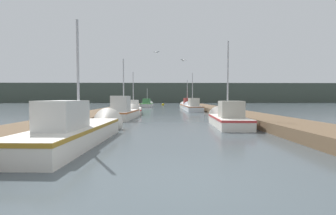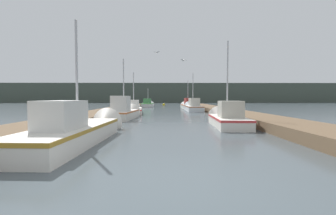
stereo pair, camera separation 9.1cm
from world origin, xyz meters
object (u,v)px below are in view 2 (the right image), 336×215
object	(u,v)px
mooring_piling_1	(232,111)
mooring_piling_2	(190,103)
fishing_boat_5	(188,105)
fishing_boat_4	(193,107)
seagull_1	(157,52)
channel_buoy	(164,105)
mooring_piling_0	(117,109)
fishing_boat_6	(148,104)
fishing_boat_2	(125,112)
fishing_boat_0	(81,129)
seagull_lead	(184,60)
fishing_boat_1	(226,118)
fishing_boat_3	(134,109)

from	to	relation	value
mooring_piling_1	mooring_piling_2	size ratio (longest dim) A/B	1.08
fishing_boat_5	mooring_piling_2	size ratio (longest dim) A/B	4.27
fishing_boat_4	seagull_1	bearing A→B (deg)	-123.98
mooring_piling_1	channel_buoy	xyz separation A→B (m)	(-4.55, 29.15, -0.49)
mooring_piling_0	fishing_boat_6	bearing A→B (deg)	86.62
fishing_boat_2	fishing_boat_6	world-z (taller)	fishing_boat_2
fishing_boat_6	channel_buoy	distance (m)	8.05
fishing_boat_0	seagull_lead	xyz separation A→B (m)	(4.27, 9.43, 3.90)
fishing_boat_5	mooring_piling_2	world-z (taller)	fishing_boat_5
mooring_piling_1	channel_buoy	bearing A→B (deg)	98.88
mooring_piling_0	seagull_1	distance (m)	6.11
fishing_boat_1	seagull_1	size ratio (longest dim) A/B	9.18
fishing_boat_6	seagull_1	xyz separation A→B (m)	(2.00, -15.75, 5.00)
fishing_boat_1	mooring_piling_1	size ratio (longest dim) A/B	3.87
seagull_lead	channel_buoy	bearing A→B (deg)	-128.95
mooring_piling_2	fishing_boat_5	bearing A→B (deg)	-99.27
fishing_boat_3	channel_buoy	xyz separation A→B (m)	(2.73, 21.48, -0.22)
mooring_piling_1	seagull_1	bearing A→B (deg)	130.99
fishing_boat_1	fishing_boat_3	size ratio (longest dim) A/B	0.78
fishing_boat_5	fishing_boat_2	bearing A→B (deg)	-117.08
fishing_boat_1	fishing_boat_2	size ratio (longest dim) A/B	0.98
fishing_boat_0	mooring_piling_0	size ratio (longest dim) A/B	5.12
fishing_boat_1	fishing_boat_4	world-z (taller)	fishing_boat_1
fishing_boat_0	fishing_boat_2	bearing A→B (deg)	92.71
fishing_boat_5	seagull_1	bearing A→B (deg)	-114.06
fishing_boat_5	seagull_1	world-z (taller)	seagull_1
mooring_piling_0	seagull_lead	bearing A→B (deg)	-5.33
fishing_boat_3	mooring_piling_2	bearing A→B (deg)	60.16
mooring_piling_2	seagull_lead	bearing A→B (deg)	-97.76
mooring_piling_0	mooring_piling_1	distance (m)	8.78
fishing_boat_4	fishing_boat_2	bearing A→B (deg)	-122.90
mooring_piling_2	seagull_1	distance (m)	19.78
fishing_boat_4	channel_buoy	world-z (taller)	fishing_boat_4
mooring_piling_0	mooring_piling_2	size ratio (longest dim) A/B	1.05
mooring_piling_2	seagull_lead	distance (m)	21.69
fishing_boat_1	fishing_boat_0	bearing A→B (deg)	-141.98
fishing_boat_1	seagull_lead	distance (m)	6.77
mooring_piling_1	mooring_piling_2	world-z (taller)	mooring_piling_1
fishing_boat_4	seagull_lead	size ratio (longest dim) A/B	12.77
fishing_boat_3	mooring_piling_0	bearing A→B (deg)	-106.20
fishing_boat_2	fishing_boat_3	bearing A→B (deg)	95.56
seagull_lead	mooring_piling_0	bearing A→B (deg)	-48.05
mooring_piling_2	seagull_lead	world-z (taller)	seagull_lead
fishing_boat_6	mooring_piling_2	xyz separation A→B (m)	(7.02, 2.76, 0.14)
fishing_boat_6	mooring_piling_0	xyz separation A→B (m)	(-1.06, -17.93, 0.17)
channel_buoy	seagull_1	size ratio (longest dim) A/B	1.89
fishing_boat_1	mooring_piling_0	distance (m)	9.07
fishing_boat_4	fishing_boat_5	xyz separation A→B (m)	(-0.10, 4.91, -0.00)
fishing_boat_5	mooring_piling_1	world-z (taller)	fishing_boat_5
fishing_boat_2	mooring_piling_2	world-z (taller)	fishing_boat_2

